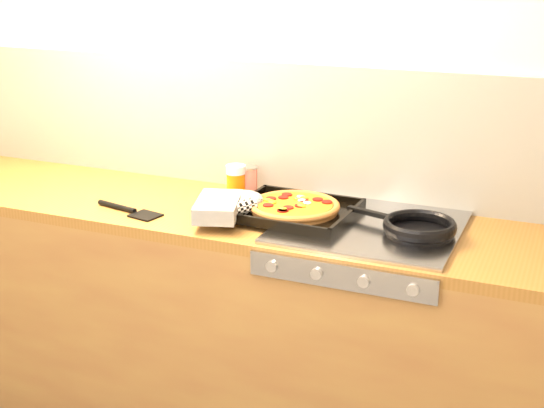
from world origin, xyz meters
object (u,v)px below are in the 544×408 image
at_px(pizza_on_tray, 274,207).
at_px(juice_glass, 236,181).
at_px(frying_pan, 418,227).
at_px(tomato_can, 248,180).

height_order(pizza_on_tray, juice_glass, juice_glass).
bearing_deg(juice_glass, frying_pan, -12.58).
bearing_deg(pizza_on_tray, tomato_can, 132.23).
bearing_deg(tomato_can, pizza_on_tray, -47.77).
distance_m(pizza_on_tray, frying_pan, 0.51).
distance_m(frying_pan, tomato_can, 0.74).
bearing_deg(pizza_on_tray, frying_pan, 1.30).
bearing_deg(pizza_on_tray, juice_glass, 142.82).
height_order(pizza_on_tray, frying_pan, pizza_on_tray).
relative_size(frying_pan, juice_glass, 3.36).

